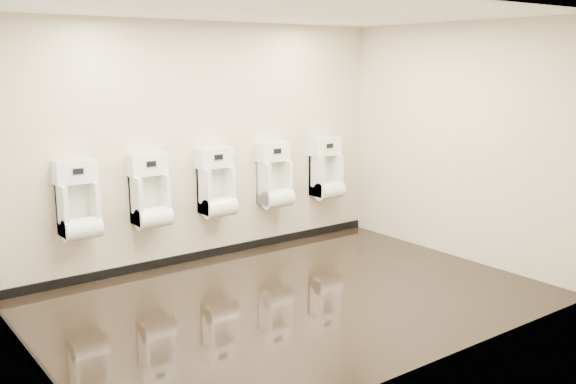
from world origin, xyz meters
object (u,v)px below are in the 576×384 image
(urinal_0, at_px, (78,206))
(urinal_1, at_px, (150,196))
(urinal_3, at_px, (275,180))
(urinal_4, at_px, (327,173))
(urinal_2, at_px, (217,187))

(urinal_0, distance_m, urinal_1, 0.80)
(urinal_1, distance_m, urinal_3, 1.69)
(urinal_1, height_order, urinal_3, same)
(urinal_0, distance_m, urinal_4, 3.34)
(urinal_4, bearing_deg, urinal_2, 180.00)
(urinal_2, distance_m, urinal_3, 0.84)
(urinal_1, distance_m, urinal_2, 0.84)
(urinal_4, bearing_deg, urinal_0, 180.00)
(urinal_1, height_order, urinal_2, same)
(urinal_1, bearing_deg, urinal_3, 0.00)
(urinal_1, bearing_deg, urinal_2, 0.00)
(urinal_0, height_order, urinal_2, same)
(urinal_3, bearing_deg, urinal_0, 180.00)
(urinal_3, bearing_deg, urinal_1, 180.00)
(urinal_0, distance_m, urinal_3, 2.49)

